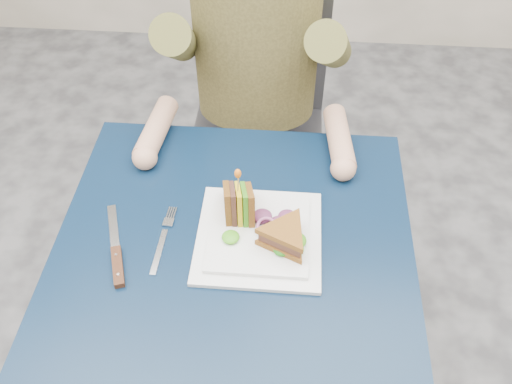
# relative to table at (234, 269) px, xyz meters

# --- Properties ---
(table) EXTENTS (0.75, 0.75, 0.73)m
(table) POSITION_rel_table_xyz_m (0.00, 0.00, 0.00)
(table) COLOR black
(table) RESTS_ON ground
(chair) EXTENTS (0.42, 0.40, 0.93)m
(chair) POSITION_rel_table_xyz_m (0.00, 0.71, -0.11)
(chair) COLOR #47474C
(chair) RESTS_ON ground
(diner) EXTENTS (0.54, 0.59, 0.74)m
(diner) POSITION_rel_table_xyz_m (-0.00, 0.60, 0.26)
(diner) COLOR brown
(diner) RESTS_ON chair
(plate) EXTENTS (0.26, 0.26, 0.02)m
(plate) POSITION_rel_table_xyz_m (0.05, 0.03, 0.09)
(plate) COLOR white
(plate) RESTS_ON table
(sandwich_flat) EXTENTS (0.16, 0.16, 0.05)m
(sandwich_flat) POSITION_rel_table_xyz_m (0.11, 0.00, 0.12)
(sandwich_flat) COLOR brown
(sandwich_flat) RESTS_ON plate
(sandwich_upright) EXTENTS (0.09, 0.14, 0.14)m
(sandwich_upright) POSITION_rel_table_xyz_m (0.01, 0.07, 0.13)
(sandwich_upright) COLOR brown
(sandwich_upright) RESTS_ON plate
(fork) EXTENTS (0.02, 0.18, 0.01)m
(fork) POSITION_rel_table_xyz_m (-0.15, 0.00, 0.08)
(fork) COLOR silver
(fork) RESTS_ON table
(knife) EXTENTS (0.09, 0.21, 0.02)m
(knife) POSITION_rel_table_xyz_m (-0.23, -0.05, 0.09)
(knife) COLOR silver
(knife) RESTS_ON table
(toothpick) EXTENTS (0.01, 0.01, 0.06)m
(toothpick) POSITION_rel_table_xyz_m (0.01, 0.07, 0.20)
(toothpick) COLOR tan
(toothpick) RESTS_ON sandwich_upright
(toothpick_frill) EXTENTS (0.01, 0.01, 0.02)m
(toothpick_frill) POSITION_rel_table_xyz_m (0.01, 0.07, 0.23)
(toothpick_frill) COLOR orange
(toothpick_frill) RESTS_ON sandwich_upright
(lettuce_spill) EXTENTS (0.15, 0.13, 0.02)m
(lettuce_spill) POSITION_rel_table_xyz_m (0.06, 0.04, 0.11)
(lettuce_spill) COLOR #337A14
(lettuce_spill) RESTS_ON plate
(onion_ring) EXTENTS (0.04, 0.04, 0.02)m
(onion_ring) POSITION_rel_table_xyz_m (0.07, 0.03, 0.11)
(onion_ring) COLOR #9E4C7A
(onion_ring) RESTS_ON plate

